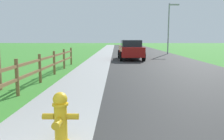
# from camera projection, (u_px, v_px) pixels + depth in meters

# --- Properties ---
(ground_plane) EXTENTS (120.00, 120.00, 0.00)m
(ground_plane) POSITION_uv_depth(u_px,v_px,m) (112.00, 53.00, 26.79)
(ground_plane) COLOR #3D8A30
(road_asphalt) EXTENTS (7.00, 66.00, 0.01)m
(road_asphalt) POSITION_uv_depth(u_px,v_px,m) (140.00, 52.00, 28.71)
(road_asphalt) COLOR #2B2B2B
(road_asphalt) RESTS_ON ground
(curb_concrete) EXTENTS (6.00, 66.00, 0.01)m
(curb_concrete) POSITION_uv_depth(u_px,v_px,m) (89.00, 52.00, 28.82)
(curb_concrete) COLOR #9F9F9F
(curb_concrete) RESTS_ON ground
(grass_verge) EXTENTS (5.00, 66.00, 0.00)m
(grass_verge) POSITION_uv_depth(u_px,v_px,m) (78.00, 52.00, 28.85)
(grass_verge) COLOR #3D8A30
(grass_verge) RESTS_ON ground
(fire_hydrant) EXTENTS (0.60, 0.48, 0.88)m
(fire_hydrant) POSITION_uv_depth(u_px,v_px,m) (60.00, 117.00, 3.73)
(fire_hydrant) COLOR yellow
(fire_hydrant) RESTS_ON ground
(rail_fence) EXTENTS (0.11, 12.63, 1.15)m
(rail_fence) POSITION_uv_depth(u_px,v_px,m) (40.00, 66.00, 8.90)
(rail_fence) COLOR brown
(rail_fence) RESTS_ON ground
(parked_suv_red) EXTENTS (2.13, 4.34, 1.62)m
(parked_suv_red) POSITION_uv_depth(u_px,v_px,m) (131.00, 50.00, 18.91)
(parked_suv_red) COLOR maroon
(parked_suv_red) RESTS_ON ground
(street_lamp) EXTENTS (1.17, 0.20, 5.61)m
(street_lamp) POSITION_uv_depth(u_px,v_px,m) (170.00, 24.00, 25.34)
(street_lamp) COLOR gray
(street_lamp) RESTS_ON ground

